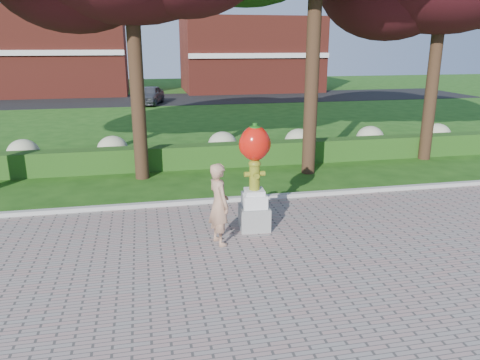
{
  "coord_description": "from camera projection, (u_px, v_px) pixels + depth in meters",
  "views": [
    {
      "loc": [
        -1.88,
        -8.98,
        4.24
      ],
      "look_at": [
        0.2,
        1.0,
        1.24
      ],
      "focal_mm": 35.0,
      "sensor_mm": 36.0,
      "label": 1
    }
  ],
  "objects": [
    {
      "name": "ground",
      "position": [
        240.0,
        249.0,
        10.0
      ],
      "size": [
        100.0,
        100.0,
        0.0
      ],
      "primitive_type": "plane",
      "color": "#1C4711",
      "rests_on": "ground"
    },
    {
      "name": "curb",
      "position": [
        218.0,
        201.0,
        12.79
      ],
      "size": [
        40.0,
        0.18,
        0.15
      ],
      "primitive_type": "cube",
      "color": "#ADADA5",
      "rests_on": "ground"
    },
    {
      "name": "lawn_hedge",
      "position": [
        200.0,
        156.0,
        16.46
      ],
      "size": [
        24.0,
        0.7,
        0.8
      ],
      "primitive_type": "cube",
      "color": "#1D4714",
      "rests_on": "ground"
    },
    {
      "name": "hydrangea_row",
      "position": [
        211.0,
        145.0,
        17.47
      ],
      "size": [
        20.1,
        1.1,
        0.99
      ],
      "color": "#A9AA82",
      "rests_on": "ground"
    },
    {
      "name": "street",
      "position": [
        166.0,
        99.0,
        36.29
      ],
      "size": [
        50.0,
        8.0,
        0.02
      ],
      "primitive_type": "cube",
      "color": "black",
      "rests_on": "ground"
    },
    {
      "name": "building_left",
      "position": [
        40.0,
        52.0,
        38.97
      ],
      "size": [
        14.0,
        8.0,
        7.0
      ],
      "primitive_type": "cube",
      "color": "maroon",
      "rests_on": "ground"
    },
    {
      "name": "building_right",
      "position": [
        250.0,
        54.0,
        42.59
      ],
      "size": [
        12.0,
        8.0,
        6.4
      ],
      "primitive_type": "cube",
      "color": "maroon",
      "rests_on": "ground"
    },
    {
      "name": "hydrant_sculpture",
      "position": [
        255.0,
        174.0,
        10.63
      ],
      "size": [
        0.73,
        0.72,
        2.5
      ],
      "rotation": [
        0.0,
        0.0,
        -0.07
      ],
      "color": "gray",
      "rests_on": "walkway"
    },
    {
      "name": "woman",
      "position": [
        219.0,
        204.0,
        9.94
      ],
      "size": [
        0.59,
        0.75,
        1.8
      ],
      "primitive_type": "imported",
      "rotation": [
        0.0,
        0.0,
        1.85
      ],
      "color": "tan",
      "rests_on": "walkway"
    },
    {
      "name": "parked_car",
      "position": [
        150.0,
        95.0,
        33.15
      ],
      "size": [
        2.48,
        4.06,
        1.29
      ],
      "primitive_type": "imported",
      "rotation": [
        0.0,
        0.0,
        -0.27
      ],
      "color": "#43464B",
      "rests_on": "street"
    }
  ]
}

